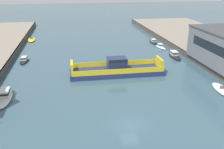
% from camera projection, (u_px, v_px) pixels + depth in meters
% --- Properties ---
extents(ground_plane, '(400.00, 400.00, 0.00)m').
position_uv_depth(ground_plane, '(130.00, 125.00, 36.72)').
color(ground_plane, '#385666').
extents(chain_ferry, '(20.56, 5.75, 3.83)m').
position_uv_depth(chain_ferry, '(117.00, 69.00, 55.74)').
color(chain_ferry, navy).
rests_on(chain_ferry, ground).
extents(moored_boat_near_left, '(3.35, 7.26, 0.96)m').
position_uv_depth(moored_boat_near_left, '(222.00, 90.00, 47.78)').
color(moored_boat_near_left, white).
rests_on(moored_boat_near_left, ground).
extents(moored_boat_near_right, '(2.37, 5.72, 1.27)m').
position_uv_depth(moored_boat_near_right, '(161.00, 46.00, 77.57)').
color(moored_boat_near_right, white).
rests_on(moored_boat_near_right, ground).
extents(moored_boat_mid_left, '(2.01, 6.07, 1.30)m').
position_uv_depth(moored_boat_mid_left, '(153.00, 41.00, 83.75)').
color(moored_boat_mid_left, black).
rests_on(moored_boat_mid_left, ground).
extents(moored_boat_mid_right, '(2.26, 5.70, 1.28)m').
position_uv_depth(moored_boat_mid_right, '(24.00, 60.00, 64.52)').
color(moored_boat_mid_right, black).
rests_on(moored_boat_mid_right, ground).
extents(moored_boat_far_left, '(3.01, 7.68, 1.03)m').
position_uv_depth(moored_boat_far_left, '(32.00, 40.00, 87.16)').
color(moored_boat_far_left, yellow).
rests_on(moored_boat_far_left, ground).
extents(moored_boat_far_right, '(2.68, 8.17, 1.57)m').
position_uv_depth(moored_boat_far_right, '(4.00, 96.00, 44.49)').
color(moored_boat_far_right, white).
rests_on(moored_boat_far_right, ground).
extents(moored_boat_upstream_a, '(2.66, 7.62, 1.55)m').
position_uv_depth(moored_boat_upstream_a, '(174.00, 55.00, 68.41)').
color(moored_boat_upstream_a, black).
rests_on(moored_boat_upstream_a, ground).
extents(bollard_right_far, '(0.32, 0.32, 0.71)m').
position_uv_depth(bollard_right_far, '(211.00, 64.00, 57.08)').
color(bollard_right_far, black).
rests_on(bollard_right_far, quay_right).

